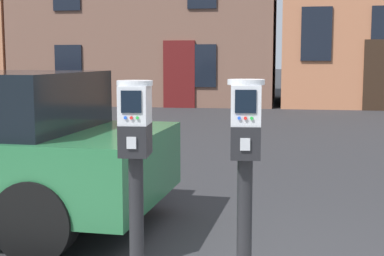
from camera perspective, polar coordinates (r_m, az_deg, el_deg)
parking_meter_near_kerb at (r=3.40m, az=-5.78°, el=-1.83°), size 0.23×0.26×1.27m
parking_meter_twin_adjacent at (r=3.29m, az=5.40°, el=-1.99°), size 0.23×0.26×1.28m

